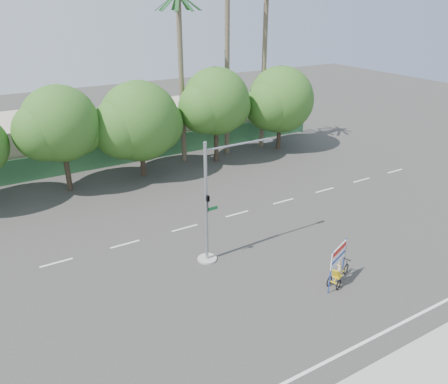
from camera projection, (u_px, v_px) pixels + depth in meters
ground at (285, 282)px, 22.88m from camera, size 120.00×120.00×0.00m
sidewalk_near at (404, 381)px, 16.95m from camera, size 50.00×2.40×0.12m
fence at (140, 150)px, 39.40m from camera, size 38.00×0.08×2.00m
building_left at (11, 144)px, 37.93m from camera, size 12.00×8.00×4.00m
building_right at (196, 119)px, 46.30m from camera, size 14.00×8.00×3.60m
tree_left at (60, 127)px, 31.74m from camera, size 6.66×5.60×8.07m
tree_center at (139, 123)px, 34.74m from camera, size 7.62×6.40×7.85m
tree_right at (215, 104)px, 37.65m from camera, size 6.90×5.80×8.36m
tree_far_right at (280, 102)px, 41.12m from camera, size 7.38×6.20×7.94m
palm_tall at (227, 38)px, 37.63m from camera, size 3.73×3.79×17.45m
palm_mid at (265, 48)px, 39.91m from camera, size 3.73×3.79×15.45m
palm_short at (181, 60)px, 36.22m from camera, size 3.73×3.79×14.45m
traffic_signal at (211, 213)px, 23.81m from camera, size 4.72×1.10×7.00m
trike_billboard at (339, 267)px, 22.43m from camera, size 2.36×1.16×2.48m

